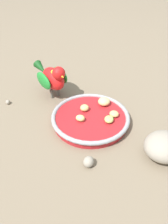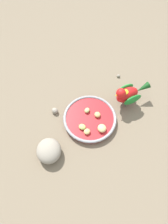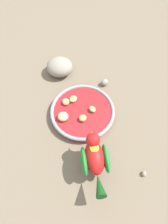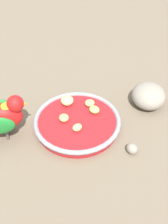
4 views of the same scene
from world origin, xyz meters
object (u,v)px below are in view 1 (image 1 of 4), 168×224
(apple_piece_4, at_px, (114,114))
(rock_large, at_px, (164,146))
(feeding_bowl, at_px, (90,118))
(apple_piece_0, at_px, (109,119))
(apple_piece_1, at_px, (85,108))
(apple_piece_3, at_px, (104,101))
(pebble_1, at_px, (89,162))
(apple_piece_2, at_px, (80,118))
(parrot, at_px, (53,77))
(pebble_0, at_px, (8,102))

(apple_piece_4, bearing_deg, rock_large, -70.85)
(feeding_bowl, height_order, rock_large, rock_large)
(apple_piece_0, bearing_deg, apple_piece_1, 121.63)
(apple_piece_3, relative_size, pebble_1, 1.28)
(apple_piece_2, bearing_deg, feeding_bowl, 10.50)
(apple_piece_0, bearing_deg, parrot, 115.04)
(apple_piece_0, distance_m, pebble_0, 0.36)
(apple_piece_0, relative_size, pebble_1, 1.02)
(apple_piece_3, bearing_deg, pebble_0, 152.23)
(apple_piece_0, relative_size, apple_piece_4, 1.08)
(apple_piece_2, distance_m, apple_piece_3, 0.11)
(apple_piece_3, height_order, pebble_1, apple_piece_3)
(apple_piece_2, bearing_deg, apple_piece_1, 54.56)
(apple_piece_0, height_order, apple_piece_1, apple_piece_1)
(feeding_bowl, bearing_deg, rock_large, -56.94)
(apple_piece_1, bearing_deg, apple_piece_4, -39.60)
(feeding_bowl, bearing_deg, apple_piece_4, -20.35)
(apple_piece_3, relative_size, rock_large, 0.36)
(apple_piece_0, height_order, pebble_1, apple_piece_0)
(apple_piece_0, height_order, apple_piece_4, same)
(apple_piece_2, relative_size, pebble_0, 1.54)
(apple_piece_3, bearing_deg, parrot, 131.59)
(pebble_1, bearing_deg, apple_piece_0, 45.12)
(feeding_bowl, height_order, apple_piece_1, apple_piece_1)
(apple_piece_0, bearing_deg, pebble_0, 138.74)
(rock_large, bearing_deg, pebble_1, 168.37)
(apple_piece_2, bearing_deg, apple_piece_4, -10.10)
(apple_piece_3, height_order, rock_large, rock_large)
(parrot, bearing_deg, apple_piece_0, 9.34)
(apple_piece_0, xyz_separation_m, apple_piece_2, (-0.08, 0.04, 0.00))
(apple_piece_3, xyz_separation_m, apple_piece_4, (0.00, -0.07, -0.00))
(apple_piece_2, relative_size, apple_piece_3, 0.70)
(pebble_0, bearing_deg, feeding_bowl, -40.52)
(parrot, xyz_separation_m, pebble_0, (-0.16, 0.01, -0.07))
(apple_piece_2, relative_size, pebble_1, 0.89)
(apple_piece_1, relative_size, parrot, 0.15)
(apple_piece_0, distance_m, apple_piece_4, 0.03)
(apple_piece_2, relative_size, apple_piece_4, 0.94)
(pebble_0, bearing_deg, parrot, -2.88)
(parrot, bearing_deg, feeding_bowl, 3.45)
(apple_piece_2, distance_m, parrot, 0.20)
(apple_piece_4, relative_size, pebble_0, 1.63)
(apple_piece_1, height_order, parrot, parrot)
(pebble_0, bearing_deg, apple_piece_2, -46.36)
(apple_piece_3, distance_m, pebble_0, 0.33)
(pebble_1, bearing_deg, apple_piece_4, 43.22)
(apple_piece_1, xyz_separation_m, apple_piece_4, (0.07, -0.06, -0.00))
(apple_piece_0, xyz_separation_m, apple_piece_1, (-0.05, 0.08, 0.00))
(apple_piece_0, bearing_deg, rock_large, -61.00)
(feeding_bowl, xyz_separation_m, parrot, (-0.06, 0.19, 0.06))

